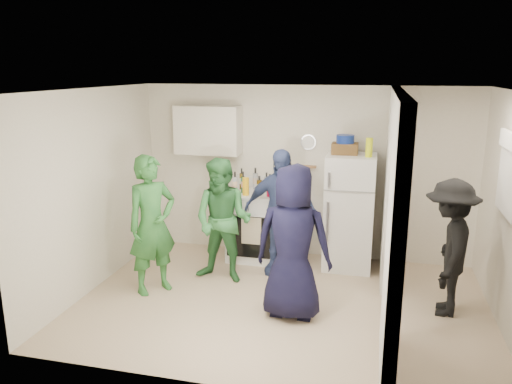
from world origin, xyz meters
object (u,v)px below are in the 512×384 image
person_nook (449,248)px  person_green_center (223,221)px  fridge (349,212)px  wicker_basket (345,149)px  blue_bowl (345,139)px  yellow_cup_stack_top (369,147)px  person_denim (280,212)px  person_navy (293,242)px  stove (258,225)px  person_green_left (152,225)px

person_nook → person_green_center: bearing=-87.5°
fridge → wicker_basket: bearing=153.4°
blue_bowl → yellow_cup_stack_top: blue_bowl is taller
person_denim → person_navy: (0.37, -1.18, 0.02)m
yellow_cup_stack_top → person_navy: size_ratio=0.14×
stove → person_green_left: bearing=-125.8°
fridge → person_green_left: 2.67m
fridge → person_denim: person_denim is taller
fridge → person_green_center: size_ratio=0.98×
person_navy → person_nook: bearing=-161.2°
blue_bowl → person_green_center: size_ratio=0.15×
person_navy → person_denim: bearing=-70.0°
blue_bowl → person_denim: size_ratio=0.14×
wicker_basket → person_navy: size_ratio=0.20×
person_denim → person_navy: bearing=-68.3°
wicker_basket → yellow_cup_stack_top: size_ratio=1.40×
yellow_cup_stack_top → person_green_left: bearing=-153.5°
yellow_cup_stack_top → person_denim: bearing=-164.2°
person_green_center → wicker_basket: bearing=37.2°
fridge → person_green_left: bearing=-149.5°
stove → person_denim: person_denim is taller
yellow_cup_stack_top → person_green_center: (-1.78, -0.74, -0.91)m
wicker_basket → person_green_center: 1.91m
stove → blue_bowl: 1.77m
yellow_cup_stack_top → person_green_center: 2.13m
person_nook → fridge: bearing=-125.5°
person_green_left → stove: bearing=2.5°
stove → person_green_center: person_green_center is taller
person_denim → person_nook: 2.17m
yellow_cup_stack_top → person_navy: (-0.74, -1.50, -0.85)m
fridge → person_navy: size_ratio=0.91×
fridge → person_navy: (-0.52, -1.60, 0.08)m
person_green_center → person_green_left: bearing=-139.7°
person_denim → person_nook: person_denim is taller
fridge → person_navy: person_navy is taller
person_green_left → blue_bowl: bearing=-19.2°
wicker_basket → person_nook: bearing=-42.4°
person_denim → yellow_cup_stack_top: bearing=20.0°
wicker_basket → person_denim: size_ratio=0.20×
yellow_cup_stack_top → person_navy: yellow_cup_stack_top is taller
person_green_left → person_navy: 1.80m
yellow_cup_stack_top → person_denim: yellow_cup_stack_top is taller
stove → blue_bowl: blue_bowl is taller
person_green_left → person_denim: (1.41, 0.94, -0.01)m
wicker_basket → person_nook: size_ratio=0.22×
blue_bowl → yellow_cup_stack_top: bearing=-25.1°
person_denim → person_navy: person_navy is taller
fridge → person_navy: bearing=-108.0°
person_green_left → person_nook: bearing=-47.6°
wicker_basket → yellow_cup_stack_top: bearing=-25.1°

